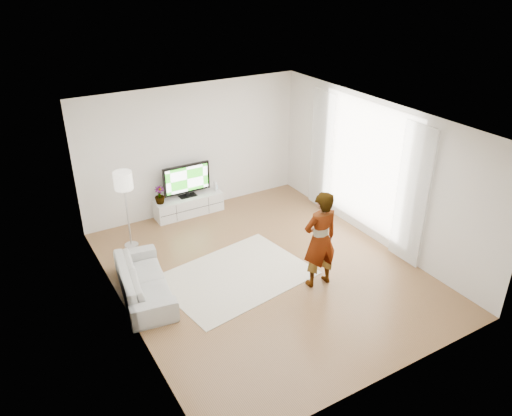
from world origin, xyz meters
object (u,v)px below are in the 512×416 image
player (320,240)px  sofa (144,280)px  television (187,179)px  media_console (189,205)px  rug (236,276)px  floor_lamp (124,184)px

player → sofa: size_ratio=0.93×
television → media_console: bearing=-90.0°
media_console → rug: (-0.25, -2.64, -0.21)m
sofa → player: bearing=-106.1°
sofa → floor_lamp: floor_lamp is taller
television → sofa: 3.02m
floor_lamp → television: bearing=24.0°
rug → floor_lamp: floor_lamp is taller
rug → sofa: (-1.57, 0.32, 0.27)m
television → player: player is taller
television → sofa: bearing=-127.9°
sofa → floor_lamp: size_ratio=1.21×
television → rug: size_ratio=0.42×
player → sofa: player is taller
sofa → floor_lamp: (0.30, 1.66, 1.05)m
rug → player: bearing=-39.3°
sofa → media_console: bearing=-29.6°
rug → sofa: size_ratio=1.33×
player → media_console: bearing=-73.8°
sofa → television: bearing=-29.3°
player → floor_lamp: bearing=-48.0°
rug → floor_lamp: bearing=122.7°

